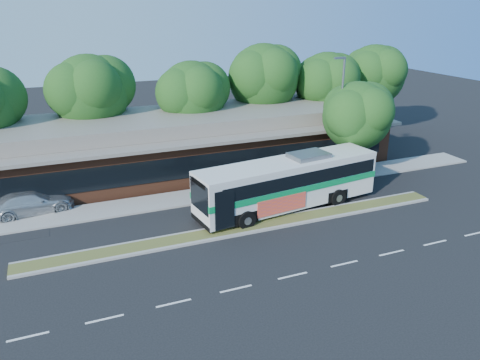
# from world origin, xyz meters

# --- Properties ---
(ground) EXTENTS (120.00, 120.00, 0.00)m
(ground) POSITION_xyz_m (0.00, 0.00, 0.00)
(ground) COLOR black
(ground) RESTS_ON ground
(median_strip) EXTENTS (26.00, 1.10, 0.15)m
(median_strip) POSITION_xyz_m (0.00, 0.60, 0.07)
(median_strip) COLOR #545C27
(median_strip) RESTS_ON ground
(sidewalk) EXTENTS (44.00, 2.60, 0.12)m
(sidewalk) POSITION_xyz_m (0.00, 6.40, 0.06)
(sidewalk) COLOR gray
(sidewalk) RESTS_ON ground
(plaza_building) EXTENTS (33.20, 11.20, 4.45)m
(plaza_building) POSITION_xyz_m (0.00, 12.99, 2.13)
(plaza_building) COLOR brown
(plaza_building) RESTS_ON ground
(lamp_post) EXTENTS (0.93, 0.18, 9.07)m
(lamp_post) POSITION_xyz_m (9.56, 6.00, 4.90)
(lamp_post) COLOR slate
(lamp_post) RESTS_ON ground
(tree_bg_b) EXTENTS (6.69, 6.00, 9.00)m
(tree_bg_b) POSITION_xyz_m (-6.57, 16.14, 6.14)
(tree_bg_b) COLOR black
(tree_bg_b) RESTS_ON ground
(tree_bg_c) EXTENTS (6.24, 5.60, 8.26)m
(tree_bg_c) POSITION_xyz_m (1.40, 15.13, 5.59)
(tree_bg_c) COLOR black
(tree_bg_c) RESTS_ON ground
(tree_bg_d) EXTENTS (6.91, 6.20, 9.37)m
(tree_bg_d) POSITION_xyz_m (8.45, 16.15, 6.42)
(tree_bg_d) COLOR black
(tree_bg_d) RESTS_ON ground
(tree_bg_e) EXTENTS (6.47, 5.80, 8.50)m
(tree_bg_e) POSITION_xyz_m (14.42, 15.14, 5.74)
(tree_bg_e) COLOR black
(tree_bg_e) RESTS_ON ground
(tree_bg_f) EXTENTS (6.69, 6.00, 8.92)m
(tree_bg_f) POSITION_xyz_m (20.43, 16.14, 6.06)
(tree_bg_f) COLOR black
(tree_bg_f) RESTS_ON ground
(transit_bus) EXTENTS (12.79, 4.32, 3.53)m
(transit_bus) POSITION_xyz_m (3.59, 2.41, 1.96)
(transit_bus) COLOR silver
(transit_bus) RESTS_ON ground
(sedan) EXTENTS (5.37, 2.74, 1.49)m
(sedan) POSITION_xyz_m (-11.92, 7.80, 0.75)
(sedan) COLOR #B8BCC0
(sedan) RESTS_ON ground
(sidewalk_tree) EXTENTS (5.69, 5.10, 7.30)m
(sidewalk_tree) POSITION_xyz_m (11.37, 6.02, 4.87)
(sidewalk_tree) COLOR black
(sidewalk_tree) RESTS_ON ground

